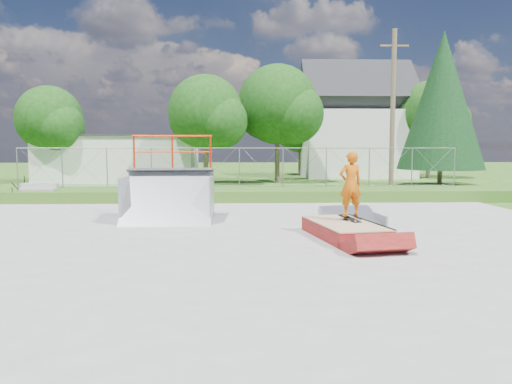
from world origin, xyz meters
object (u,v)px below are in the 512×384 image
grind_box (344,231)px  skater (350,187)px  quarter_pipe (168,179)px  flat_bank_ramp (352,218)px

grind_box → skater: bearing=42.6°
quarter_pipe → flat_bank_ramp: 5.74m
grind_box → quarter_pipe: bearing=138.2°
grind_box → quarter_pipe: quarter_pipe is taller
flat_bank_ramp → skater: 2.03m
quarter_pipe → skater: size_ratio=1.62×
quarter_pipe → flat_bank_ramp: size_ratio=1.61×
grind_box → skater: (0.21, 0.27, 1.10)m
grind_box → flat_bank_ramp: flat_bank_ramp is taller
grind_box → flat_bank_ramp: size_ratio=1.81×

